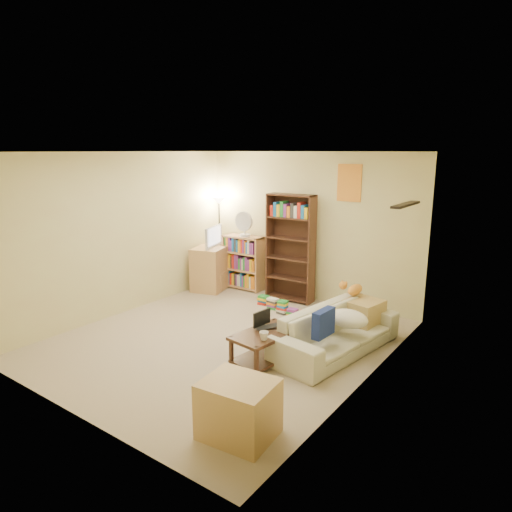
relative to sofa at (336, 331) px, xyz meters
name	(u,v)px	position (x,y,z in m)	size (l,w,h in m)	color
room	(223,222)	(-1.40, -0.53, 1.35)	(4.50, 4.54, 2.52)	tan
sofa	(336,331)	(0.00, 0.00, 0.00)	(1.03, 1.98, 0.55)	#B9B59A
navy_pillow	(323,323)	(0.03, -0.42, 0.25)	(0.36, 0.11, 0.33)	navy
cream_blanket	(348,319)	(0.14, 0.02, 0.20)	(0.51, 0.36, 0.22)	silver
tabby_cat	(353,289)	(-0.13, 0.76, 0.35)	(0.44, 0.21, 0.15)	orange
coffee_table	(266,343)	(-0.56, -0.76, -0.03)	(0.59, 0.92, 0.39)	#402318
laptop	(269,328)	(-0.58, -0.67, 0.12)	(0.33, 0.37, 0.02)	black
laptop_screen	(262,318)	(-0.70, -0.65, 0.22)	(0.01, 0.29, 0.19)	white
mug	(264,336)	(-0.45, -0.96, 0.16)	(0.12, 0.12, 0.10)	white
tv_remote	(287,327)	(-0.43, -0.49, 0.12)	(0.05, 0.15, 0.02)	black
tv_stand	(211,268)	(-3.10, 1.15, 0.12)	(0.53, 0.74, 0.80)	tan
television	(210,237)	(-3.10, 1.15, 0.71)	(0.27, 0.66, 0.38)	black
tall_bookshelf	(290,245)	(-1.57, 1.43, 0.68)	(0.83, 0.32, 1.82)	#47281B
short_bookshelf	(243,262)	(-2.63, 1.51, 0.22)	(0.78, 0.33, 0.99)	tan
desk_fan	(244,224)	(-2.57, 1.47, 0.95)	(0.35, 0.20, 0.46)	silver
floor_lamp	(219,215)	(-3.19, 1.51, 1.06)	(0.28, 0.28, 1.67)	black
side_table	(362,319)	(0.08, 0.64, -0.01)	(0.47, 0.47, 0.53)	tan
end_cabinet	(239,409)	(0.07, -2.11, -0.01)	(0.63, 0.53, 0.53)	tan
book_stacks	(283,309)	(-1.28, 0.77, -0.18)	(1.17, 0.53, 0.21)	red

